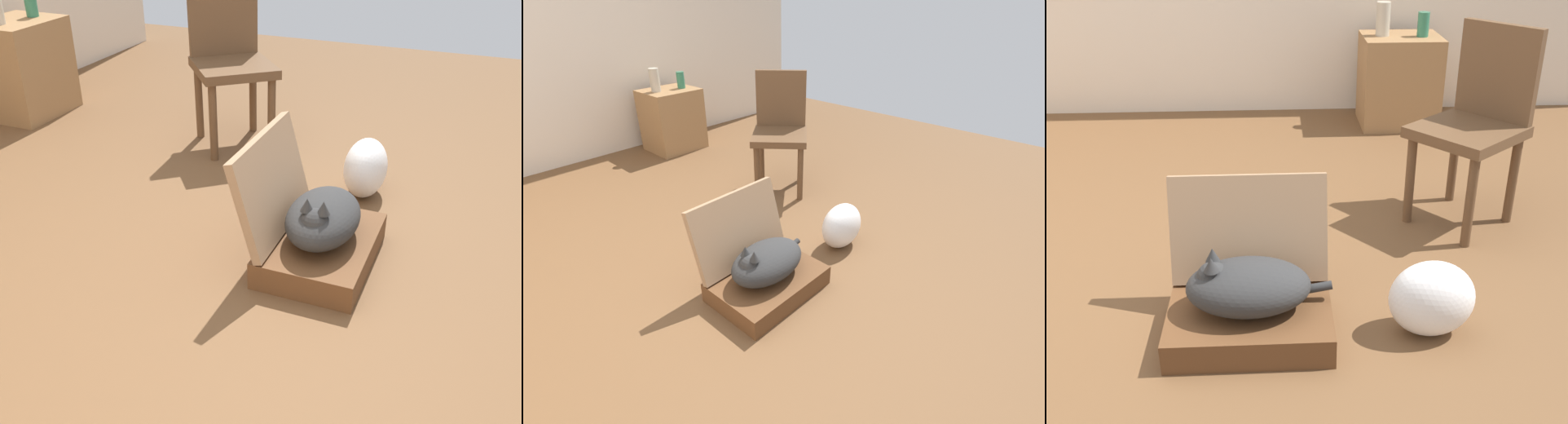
% 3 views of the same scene
% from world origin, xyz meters
% --- Properties ---
extents(ground_plane, '(7.68, 7.68, 0.00)m').
position_xyz_m(ground_plane, '(0.00, 0.00, 0.00)').
color(ground_plane, brown).
rests_on(ground_plane, ground).
extents(suitcase_base, '(0.57, 0.40, 0.11)m').
position_xyz_m(suitcase_base, '(0.27, -0.44, 0.06)').
color(suitcase_base, brown).
rests_on(suitcase_base, ground).
extents(suitcase_lid, '(0.57, 0.14, 0.40)m').
position_xyz_m(suitcase_lid, '(0.27, -0.22, 0.31)').
color(suitcase_lid, '#9B7756').
rests_on(suitcase_lid, suitcase_base).
extents(cat, '(0.51, 0.28, 0.23)m').
position_xyz_m(cat, '(0.26, -0.44, 0.21)').
color(cat, '#2D2D2D').
rests_on(cat, suitcase_base).
extents(plastic_bag_white, '(0.30, 0.20, 0.29)m').
position_xyz_m(plastic_bag_white, '(0.91, -0.46, 0.14)').
color(plastic_bag_white, white).
rests_on(plastic_bag_white, ground).
extents(side_table, '(0.51, 0.43, 0.60)m').
position_xyz_m(side_table, '(1.22, 1.85, 0.30)').
color(side_table, olive).
rests_on(side_table, ground).
extents(vase_short, '(0.07, 0.07, 0.15)m').
position_xyz_m(vase_short, '(1.35, 1.81, 0.67)').
color(vase_short, '#2D7051').
rests_on(vase_short, side_table).
extents(chair, '(0.60, 0.60, 0.90)m').
position_xyz_m(chair, '(1.30, 0.43, 0.49)').
color(chair, brown).
rests_on(chair, ground).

